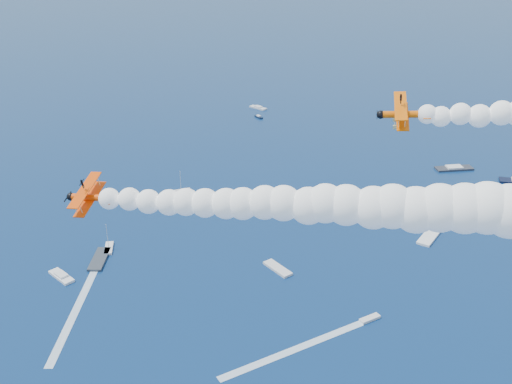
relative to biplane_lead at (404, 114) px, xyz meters
The scene contains 5 objects.
biplane_lead is the anchor object (origin of this frame).
biplane_trail 46.78m from the biplane_lead, 131.35° to the right, with size 6.89×7.73×4.66m, color #FF4805, non-canonical shape.
smoke_trail_trail 25.65m from the biplane_lead, 94.08° to the right, with size 58.46×23.96×11.29m, color white, non-canonical shape.
spectator_boats 102.08m from the biplane_lead, 101.28° to the left, with size 211.68×170.86×0.70m.
boat_wakes 73.34m from the biplane_lead, 95.64° to the left, with size 183.33×147.21×0.04m.
Camera 1 is at (40.75, -52.26, 89.19)m, focal length 42.06 mm.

